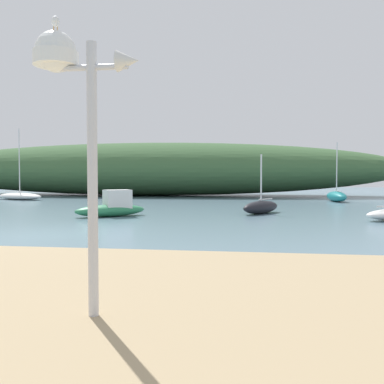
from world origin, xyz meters
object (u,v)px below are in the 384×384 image
object	(u,v)px
sailboat_outer_mooring	(261,207)
sailboat_off_point	(336,196)
sailboat_mid_channel	(20,196)
seagull_on_radar	(55,21)
mast_structure	(69,81)
motorboat_centre_water	(113,207)

from	to	relation	value
sailboat_outer_mooring	sailboat_off_point	xyz separation A→B (m)	(5.64, 10.73, 0.05)
sailboat_outer_mooring	sailboat_mid_channel	world-z (taller)	sailboat_mid_channel
seagull_on_radar	sailboat_outer_mooring	world-z (taller)	seagull_on_radar
mast_structure	sailboat_outer_mooring	size ratio (longest dim) A/B	1.11
seagull_on_radar	sailboat_off_point	size ratio (longest dim) A/B	0.06
sailboat_outer_mooring	sailboat_mid_channel	distance (m)	20.82
motorboat_centre_water	sailboat_off_point	world-z (taller)	sailboat_off_point
sailboat_mid_channel	sailboat_off_point	bearing A→B (deg)	2.47
sailboat_mid_channel	sailboat_off_point	world-z (taller)	sailboat_mid_channel
motorboat_centre_water	sailboat_mid_channel	distance (m)	16.78
mast_structure	seagull_on_radar	distance (m)	0.72
sailboat_outer_mooring	seagull_on_radar	bearing A→B (deg)	-99.61
seagull_on_radar	motorboat_centre_water	size ratio (longest dim) A/B	0.08
sailboat_mid_channel	sailboat_outer_mooring	bearing A→B (deg)	-27.75
mast_structure	sailboat_mid_channel	distance (m)	30.56
sailboat_outer_mooring	sailboat_mid_channel	size ratio (longest dim) A/B	0.55
mast_structure	seagull_on_radar	bearing A→B (deg)	175.60
mast_structure	seagull_on_radar	size ratio (longest dim) A/B	12.26
sailboat_outer_mooring	sailboat_off_point	world-z (taller)	sailboat_off_point
motorboat_centre_water	sailboat_outer_mooring	size ratio (longest dim) A/B	1.07
motorboat_centre_water	sailboat_outer_mooring	distance (m)	7.20
seagull_on_radar	motorboat_centre_water	bearing A→B (deg)	106.18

